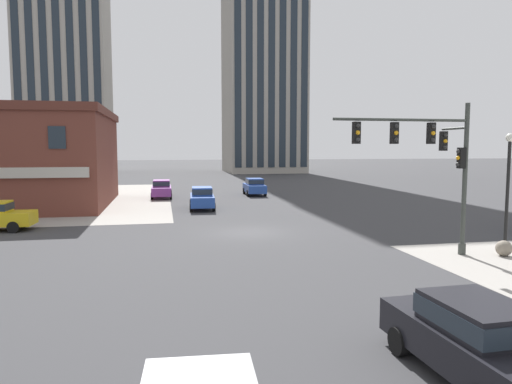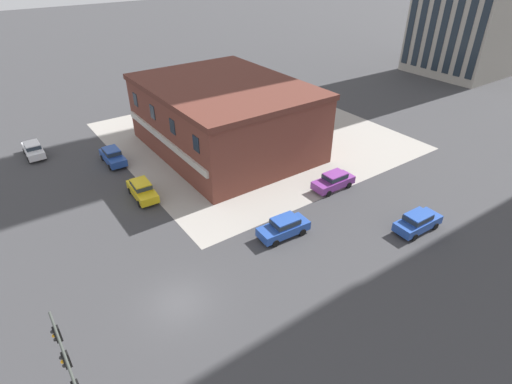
% 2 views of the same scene
% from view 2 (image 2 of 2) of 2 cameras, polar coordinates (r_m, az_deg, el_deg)
% --- Properties ---
extents(ground_plane, '(320.00, 320.00, 0.00)m').
position_cam_2_polar(ground_plane, '(29.06, -10.86, -15.12)').
color(ground_plane, '#38383A').
extents(sidewalk_far_corner, '(32.00, 32.00, 0.02)m').
position_cam_2_polar(sidewalk_far_corner, '(51.73, -0.63, 7.95)').
color(sidewalk_far_corner, gray).
rests_on(sidewalk_far_corner, ground).
extents(car_main_northbound_near, '(1.93, 4.42, 1.68)m').
position_cam_2_polar(car_main_northbound_near, '(40.60, 10.91, 1.62)').
color(car_main_northbound_near, '#7A3389').
rests_on(car_main_northbound_near, ground).
extents(car_main_southbound_near, '(2.08, 4.49, 1.68)m').
position_cam_2_polar(car_main_southbound_near, '(33.62, 3.97, -4.86)').
color(car_main_southbound_near, '#23479E').
rests_on(car_main_southbound_near, ground).
extents(car_main_southbound_far, '(4.40, 1.90, 1.68)m').
position_cam_2_polar(car_main_southbound_far, '(52.63, -28.92, 5.34)').
color(car_main_southbound_far, silver).
rests_on(car_main_southbound_far, ground).
extents(car_cross_eastbound, '(2.00, 4.46, 1.68)m').
position_cam_2_polar(car_cross_eastbound, '(36.76, 21.85, -3.84)').
color(car_cross_eastbound, '#23479E').
rests_on(car_cross_eastbound, ground).
extents(car_cross_westbound, '(4.41, 1.92, 1.68)m').
position_cam_2_polar(car_cross_westbound, '(47.37, -19.57, 4.88)').
color(car_cross_westbound, '#23479E').
rests_on(car_cross_westbound, ground).
extents(car_main_mid, '(4.48, 2.05, 1.68)m').
position_cam_2_polar(car_main_mid, '(39.94, -15.78, 0.39)').
color(car_main_mid, gold).
rests_on(car_main_mid, ground).
extents(storefront_block_near_corner, '(20.13, 15.46, 7.76)m').
position_cam_2_polar(storefront_block_near_corner, '(47.12, -4.40, 10.52)').
color(storefront_block_near_corner, brown).
rests_on(storefront_block_near_corner, ground).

